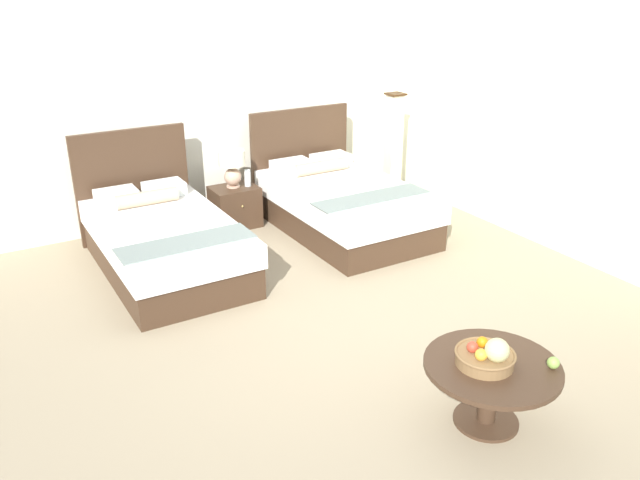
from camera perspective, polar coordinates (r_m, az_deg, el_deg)
ground_plane at (r=5.75m, az=2.61°, el=-7.00°), size 9.25×9.94×0.02m
wall_back at (r=7.98m, az=-10.01°, el=11.45°), size 9.25×0.12×2.64m
wall_side_right at (r=7.37m, az=19.99°, el=9.51°), size 0.12×5.54×2.64m
bed_near_window at (r=6.72m, az=-13.76°, el=-0.03°), size 1.27×2.19×1.26m
bed_near_corner at (r=7.55m, az=1.91°, el=3.27°), size 1.37×2.19×1.27m
nightstand at (r=7.73m, az=-7.57°, el=2.96°), size 0.54×0.44×0.49m
table_lamp at (r=7.59m, az=-7.83°, el=6.64°), size 0.31×0.31×0.44m
vase at (r=7.65m, az=-6.47°, el=5.51°), size 0.08×0.08×0.20m
coffee_table at (r=4.49m, az=14.97°, el=-11.77°), size 0.90×0.90×0.47m
fruit_bowl at (r=4.37m, az=14.64°, el=-9.92°), size 0.40×0.40×0.23m
loose_apple at (r=4.49m, az=20.05°, el=-10.24°), size 0.08×0.08×0.08m
floor_lamp_corner at (r=8.61m, az=6.53°, el=8.26°), size 0.22×0.22×1.40m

